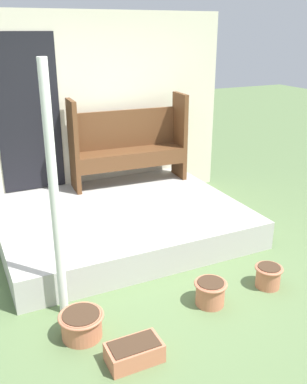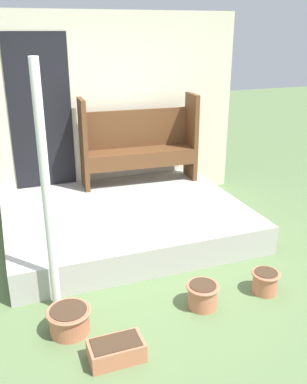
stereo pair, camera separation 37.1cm
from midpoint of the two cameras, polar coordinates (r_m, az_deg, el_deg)
The scene contains 9 objects.
ground_plane at distance 4.42m, azimuth -1.92°, elevation -11.55°, with size 24.00×24.00×0.00m, color #5B7547.
porch_slab at distance 5.28m, azimuth -6.45°, elevation -3.88°, with size 2.85×2.25×0.33m.
house_wall at distance 5.99m, azimuth -10.99°, elevation 10.31°, with size 4.05×0.08×2.60m.
support_post at distance 3.58m, azimuth -15.99°, elevation -0.84°, with size 0.08×0.08×2.19m.
bench at distance 5.92m, azimuth -5.18°, elevation 6.73°, with size 1.61×0.49×1.20m.
flower_pot_left at distance 3.72m, azimuth -12.53°, elevation -16.87°, with size 0.37×0.37×0.22m.
flower_pot_middle at distance 4.01m, azimuth 4.90°, elevation -13.18°, with size 0.30×0.30×0.23m.
flower_pot_right at distance 4.34m, azimuth 12.68°, elevation -10.86°, with size 0.27×0.27×0.22m.
planter_box_rect at distance 3.47m, azimuth -5.84°, elevation -20.58°, with size 0.42×0.24×0.16m.
Camera 1 is at (-1.64, -3.35, 2.38)m, focal length 40.00 mm.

